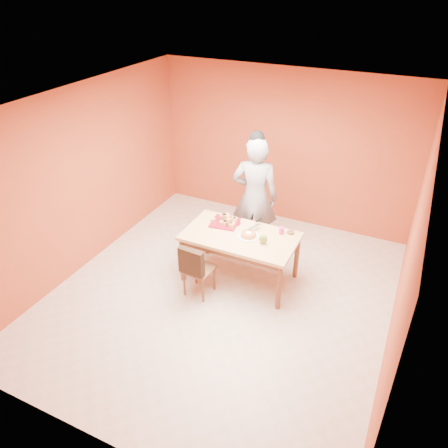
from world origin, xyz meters
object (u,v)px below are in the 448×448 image
at_px(checker_tin, 291,232).
at_px(dining_chair, 198,268).
at_px(person, 255,197).
at_px(egg_ornament, 263,239).
at_px(red_dinner_plate, 233,223).
at_px(magenta_glass, 281,231).
at_px(sponge_cake, 248,234).
at_px(dining_table, 240,241).
at_px(pastry_platter, 225,223).

bearing_deg(checker_tin, dining_chair, -137.79).
xyz_separation_m(person, egg_ornament, (0.47, -0.83, -0.15)).
height_order(dining_chair, red_dinner_plate, dining_chair).
distance_m(egg_ornament, magenta_glass, 0.38).
distance_m(sponge_cake, checker_tin, 0.61).
xyz_separation_m(dining_table, egg_ornament, (0.37, -0.06, 0.17)).
height_order(person, checker_tin, person).
distance_m(red_dinner_plate, egg_ornament, 0.67).
xyz_separation_m(dining_chair, sponge_cake, (0.50, 0.58, 0.36)).
xyz_separation_m(egg_ornament, checker_tin, (0.26, 0.41, -0.06)).
relative_size(person, magenta_glass, 19.31).
distance_m(sponge_cake, magenta_glass, 0.48).
xyz_separation_m(dining_table, sponge_cake, (0.12, 0.01, 0.13)).
xyz_separation_m(dining_table, pastry_platter, (-0.34, 0.20, 0.11)).
bearing_deg(pastry_platter, person, 67.00).
bearing_deg(egg_ornament, magenta_glass, 66.06).
relative_size(dining_table, sponge_cake, 7.48).
distance_m(pastry_platter, sponge_cake, 0.50).
bearing_deg(red_dinner_plate, dining_table, -48.19).
relative_size(dining_table, egg_ornament, 11.19).
bearing_deg(person, checker_tin, 137.34).
bearing_deg(egg_ornament, person, 117.38).
relative_size(dining_chair, pastry_platter, 2.16).
height_order(pastry_platter, red_dinner_plate, pastry_platter).
height_order(dining_table, checker_tin, checker_tin).
bearing_deg(red_dinner_plate, egg_ornament, -28.01).
xyz_separation_m(red_dinner_plate, sponge_cake, (0.34, -0.24, 0.03)).
bearing_deg(dining_table, person, 97.25).
relative_size(dining_chair, person, 0.43).
height_order(dining_table, sponge_cake, sponge_cake).
xyz_separation_m(person, magenta_glass, (0.61, -0.49, -0.17)).
distance_m(dining_chair, pastry_platter, 0.84).
relative_size(red_dinner_plate, checker_tin, 2.20).
bearing_deg(checker_tin, dining_table, -150.89).
bearing_deg(sponge_cake, person, 105.89).
relative_size(sponge_cake, egg_ornament, 1.50).
distance_m(person, magenta_glass, 0.79).
bearing_deg(sponge_cake, red_dinner_plate, 144.98).
bearing_deg(dining_table, dining_chair, -123.96).
distance_m(red_dinner_plate, sponge_cake, 0.42).
bearing_deg(dining_chair, magenta_glass, 47.70).
height_order(dining_table, pastry_platter, pastry_platter).
distance_m(dining_chair, red_dinner_plate, 0.90).
bearing_deg(dining_table, egg_ornament, -9.79).
xyz_separation_m(pastry_platter, red_dinner_plate, (0.11, 0.05, -0.00)).
distance_m(dining_chair, magenta_glass, 1.29).
bearing_deg(red_dinner_plate, magenta_glass, 2.60).
relative_size(dining_chair, sponge_cake, 3.92).
distance_m(dining_chair, egg_ornament, 0.98).
xyz_separation_m(dining_table, red_dinner_plate, (-0.23, 0.25, 0.10)).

